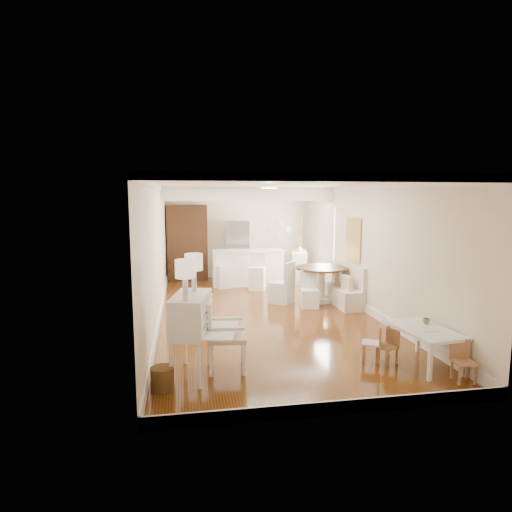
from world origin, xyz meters
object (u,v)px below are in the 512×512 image
object	(u,v)px
slip_chair_near	(310,290)
pantry_cabinet	(187,243)
wicker_basket	(162,379)
kids_table	(424,347)
slip_chair_far	(282,282)
breakfast_counter	(248,268)
kids_chair_c	(464,361)
fridge	(249,250)
gustavian_armchair	(227,335)
dining_table	(321,284)
kids_chair_a	(387,346)
secretary_bureau	(191,336)
kids_chair_b	(372,343)
bar_stool_left	(223,270)
sideboard	(299,267)
bar_stool_right	(257,272)

from	to	relation	value
slip_chair_near	pantry_cabinet	distance (m)	4.76
wicker_basket	kids_table	world-z (taller)	kids_table
slip_chair_near	slip_chair_far	world-z (taller)	slip_chair_far
slip_chair_near	breakfast_counter	world-z (taller)	breakfast_counter
kids_chair_c	fridge	distance (m)	8.26
kids_table	breakfast_counter	distance (m)	6.60
gustavian_armchair	fridge	xyz separation A→B (m)	(1.42, 7.08, 0.38)
dining_table	breakfast_counter	bearing A→B (deg)	122.90
slip_chair_near	pantry_cabinet	size ratio (longest dim) A/B	0.36
breakfast_counter	kids_chair_a	bearing A→B (deg)	-78.89
secretary_bureau	kids_chair_a	size ratio (longest dim) A/B	2.18
kids_chair_b	gustavian_armchair	bearing A→B (deg)	-63.74
kids_chair_a	kids_chair_b	bearing A→B (deg)	-142.58
breakfast_counter	bar_stool_left	size ratio (longest dim) A/B	1.99
bar_stool_left	sideboard	bearing A→B (deg)	-13.10
slip_chair_near	fridge	world-z (taller)	fridge
kids_chair_b	dining_table	bearing A→B (deg)	-159.06
secretary_bureau	kids_chair_a	bearing A→B (deg)	11.73
slip_chair_near	bar_stool_right	bearing A→B (deg)	122.14
kids_table	bar_stool_right	xyz separation A→B (m)	(-1.58, 5.63, 0.23)
slip_chair_far	bar_stool_left	distance (m)	2.33
wicker_basket	slip_chair_far	world-z (taller)	slip_chair_far
kids_chair_a	fridge	xyz separation A→B (m)	(-1.02, 7.26, 0.63)
breakfast_counter	sideboard	bearing A→B (deg)	7.00
kids_chair_c	dining_table	bearing A→B (deg)	102.49
kids_chair_b	dining_table	size ratio (longest dim) A/B	0.47
kids_chair_c	secretary_bureau	bearing A→B (deg)	173.91
kids_table	gustavian_armchair	bearing A→B (deg)	173.63
breakfast_counter	fridge	xyz separation A→B (m)	(0.20, 1.05, 0.39)
kids_chair_b	dining_table	distance (m)	3.83
wicker_basket	pantry_cabinet	xyz separation A→B (m)	(0.43, 7.64, 1.00)
breakfast_counter	bar_stool_right	world-z (taller)	bar_stool_right
kids_table	breakfast_counter	world-z (taller)	breakfast_counter
kids_chair_a	bar_stool_left	size ratio (longest dim) A/B	0.53
wicker_basket	slip_chair_far	distance (m)	5.08
kids_chair_c	wicker_basket	bearing A→B (deg)	-179.51
slip_chair_far	breakfast_counter	xyz separation A→B (m)	(-0.49, 2.22, 0.01)
kids_table	kids_chair_a	world-z (taller)	kids_table
wicker_basket	kids_chair_b	size ratio (longest dim) A/B	0.52
kids_chair_a	wicker_basket	bearing A→B (deg)	-102.51
kids_table	sideboard	bearing A→B (deg)	91.28
wicker_basket	kids_chair_a	xyz separation A→B (m)	(3.35, 0.35, 0.12)
kids_chair_c	dining_table	world-z (taller)	dining_table
kids_chair_c	slip_chair_near	size ratio (longest dim) A/B	0.69
gustavian_armchair	bar_stool_right	xyz separation A→B (m)	(1.37, 5.30, -0.01)
slip_chair_near	slip_chair_far	bearing A→B (deg)	144.38
secretary_bureau	pantry_cabinet	size ratio (longest dim) A/B	0.52
slip_chair_far	sideboard	distance (m)	2.66
slip_chair_near	fridge	bearing A→B (deg)	110.99
kids_table	fridge	bearing A→B (deg)	101.73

